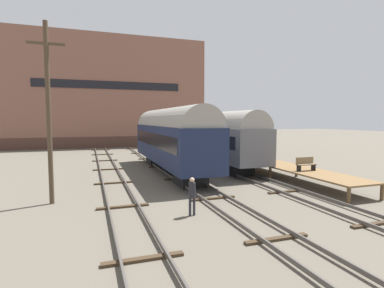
% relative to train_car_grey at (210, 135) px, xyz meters
% --- Properties ---
extents(ground_plane, '(200.00, 200.00, 0.00)m').
position_rel_train_car_grey_xyz_m(ground_plane, '(-4.91, -9.28, -2.92)').
color(ground_plane, '#60594C').
extents(track_left, '(2.60, 60.00, 0.26)m').
position_rel_train_car_grey_xyz_m(track_left, '(-9.82, -9.28, -2.78)').
color(track_left, '#4C4742').
rests_on(track_left, ground).
extents(track_middle, '(2.60, 60.00, 0.26)m').
position_rel_train_car_grey_xyz_m(track_middle, '(-4.91, -9.28, -2.78)').
color(track_middle, '#4C4742').
rests_on(track_middle, ground).
extents(track_right, '(2.60, 60.00, 0.26)m').
position_rel_train_car_grey_xyz_m(track_right, '(-0.00, -9.28, -2.78)').
color(track_right, '#4C4742').
rests_on(track_right, ground).
extents(train_car_grey, '(2.98, 17.93, 5.13)m').
position_rel_train_car_grey_xyz_m(train_car_grey, '(0.00, 0.00, 0.00)').
color(train_car_grey, black).
rests_on(train_car_grey, ground).
extents(train_car_navy, '(3.12, 15.98, 5.38)m').
position_rel_train_car_grey_xyz_m(train_car_navy, '(-4.91, -3.19, 0.12)').
color(train_car_navy, black).
rests_on(train_car_navy, ground).
extents(station_platform, '(2.67, 14.70, 0.97)m').
position_rel_train_car_grey_xyz_m(station_platform, '(2.65, -8.27, -2.02)').
color(station_platform, brown).
rests_on(station_platform, ground).
extents(bench, '(1.40, 0.40, 0.91)m').
position_rel_train_car_grey_xyz_m(bench, '(2.49, -10.88, -1.46)').
color(bench, brown).
rests_on(bench, station_platform).
extents(person_worker, '(0.32, 0.32, 1.78)m').
position_rel_train_car_grey_xyz_m(person_worker, '(-6.92, -14.59, -1.84)').
color(person_worker, '#282833').
rests_on(person_worker, ground).
extents(utility_pole, '(1.80, 0.24, 9.39)m').
position_rel_train_car_grey_xyz_m(utility_pole, '(-13.27, -10.31, 1.94)').
color(utility_pole, '#473828').
rests_on(utility_pole, ground).
extents(warehouse_building, '(31.50, 10.47, 17.78)m').
position_rel_train_car_grey_xyz_m(warehouse_building, '(-8.06, 26.49, 5.97)').
color(warehouse_building, '#4F342A').
rests_on(warehouse_building, ground).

